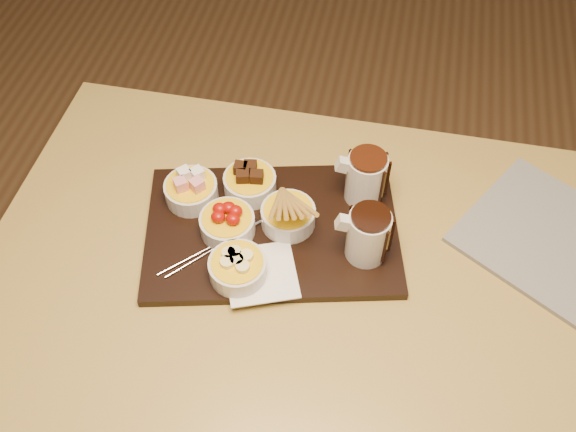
% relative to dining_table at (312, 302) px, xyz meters
% --- Properties ---
extents(ground, '(5.00, 5.00, 0.00)m').
position_rel_dining_table_xyz_m(ground, '(0.00, 0.00, -0.65)').
color(ground, '#56381D').
rests_on(ground, ground).
extents(dining_table, '(1.20, 0.80, 0.75)m').
position_rel_dining_table_xyz_m(dining_table, '(0.00, 0.00, 0.00)').
color(dining_table, '#A68A3D').
rests_on(dining_table, ground).
extents(serving_board, '(0.52, 0.40, 0.02)m').
position_rel_dining_table_xyz_m(serving_board, '(-0.09, 0.07, 0.11)').
color(serving_board, black).
rests_on(serving_board, dining_table).
extents(napkin, '(0.16, 0.16, 0.00)m').
position_rel_dining_table_xyz_m(napkin, '(-0.09, -0.03, 0.12)').
color(napkin, white).
rests_on(napkin, serving_board).
extents(bowl_marshmallows, '(0.10, 0.10, 0.04)m').
position_rel_dining_table_xyz_m(bowl_marshmallows, '(-0.25, 0.11, 0.14)').
color(bowl_marshmallows, beige).
rests_on(bowl_marshmallows, serving_board).
extents(bowl_cake, '(0.10, 0.10, 0.04)m').
position_rel_dining_table_xyz_m(bowl_cake, '(-0.15, 0.15, 0.14)').
color(bowl_cake, beige).
rests_on(bowl_cake, serving_board).
extents(bowl_strawberries, '(0.10, 0.10, 0.04)m').
position_rel_dining_table_xyz_m(bowl_strawberries, '(-0.17, 0.05, 0.14)').
color(bowl_strawberries, beige).
rests_on(bowl_strawberries, serving_board).
extents(bowl_biscotti, '(0.10, 0.10, 0.04)m').
position_rel_dining_table_xyz_m(bowl_biscotti, '(-0.06, 0.09, 0.14)').
color(bowl_biscotti, beige).
rests_on(bowl_biscotti, serving_board).
extents(bowl_bananas, '(0.10, 0.10, 0.04)m').
position_rel_dining_table_xyz_m(bowl_bananas, '(-0.13, -0.04, 0.14)').
color(bowl_bananas, beige).
rests_on(bowl_bananas, serving_board).
extents(pitcher_dark_chocolate, '(0.09, 0.09, 0.10)m').
position_rel_dining_table_xyz_m(pitcher_dark_chocolate, '(0.08, 0.05, 0.17)').
color(pitcher_dark_chocolate, silver).
rests_on(pitcher_dark_chocolate, serving_board).
extents(pitcher_milk_chocolate, '(0.09, 0.09, 0.10)m').
position_rel_dining_table_xyz_m(pitcher_milk_chocolate, '(0.06, 0.18, 0.17)').
color(pitcher_milk_chocolate, silver).
rests_on(pitcher_milk_chocolate, serving_board).
extents(fondue_skewers, '(0.21, 0.20, 0.01)m').
position_rel_dining_table_xyz_m(fondue_skewers, '(-0.17, 0.02, 0.12)').
color(fondue_skewers, silver).
rests_on(fondue_skewers, serving_board).
extents(newspaper, '(0.43, 0.41, 0.01)m').
position_rel_dining_table_xyz_m(newspaper, '(0.43, 0.15, 0.10)').
color(newspaper, beige).
rests_on(newspaper, dining_table).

